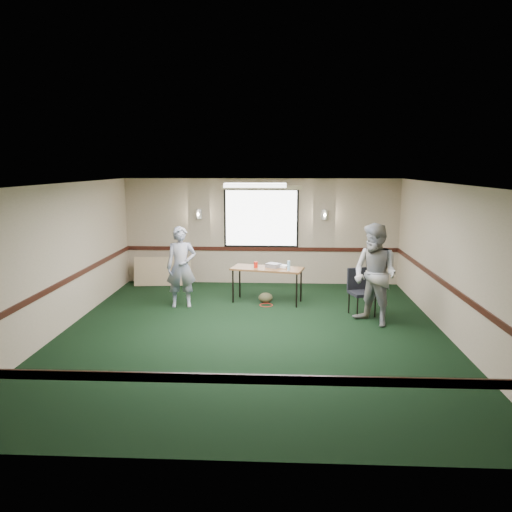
{
  "coord_description": "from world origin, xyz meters",
  "views": [
    {
      "loc": [
        0.49,
        -8.68,
        3.01
      ],
      "look_at": [
        0.0,
        1.3,
        1.2
      ],
      "focal_mm": 35.0,
      "sensor_mm": 36.0,
      "label": 1
    }
  ],
  "objects_px": {
    "projector": "(273,265)",
    "person_right": "(375,275)",
    "folding_table": "(267,270)",
    "conference_chair": "(360,288)",
    "person_left": "(181,267)"
  },
  "relations": [
    {
      "from": "projector",
      "to": "person_left",
      "type": "distance_m",
      "value": 2.03
    },
    {
      "from": "folding_table",
      "to": "person_right",
      "type": "distance_m",
      "value": 2.58
    },
    {
      "from": "person_right",
      "to": "projector",
      "type": "bearing_deg",
      "value": -168.07
    },
    {
      "from": "person_left",
      "to": "projector",
      "type": "bearing_deg",
      "value": 3.63
    },
    {
      "from": "projector",
      "to": "person_right",
      "type": "xyz_separation_m",
      "value": [
        1.95,
        -1.52,
        0.14
      ]
    },
    {
      "from": "conference_chair",
      "to": "person_left",
      "type": "distance_m",
      "value": 3.8
    },
    {
      "from": "folding_table",
      "to": "projector",
      "type": "bearing_deg",
      "value": 27.82
    },
    {
      "from": "folding_table",
      "to": "projector",
      "type": "distance_m",
      "value": 0.18
    },
    {
      "from": "person_left",
      "to": "person_right",
      "type": "xyz_separation_m",
      "value": [
        3.93,
        -1.06,
        0.1
      ]
    },
    {
      "from": "folding_table",
      "to": "projector",
      "type": "relative_size",
      "value": 5.84
    },
    {
      "from": "projector",
      "to": "person_left",
      "type": "xyz_separation_m",
      "value": [
        -1.97,
        -0.46,
        0.04
      ]
    },
    {
      "from": "projector",
      "to": "person_right",
      "type": "height_order",
      "value": "person_right"
    },
    {
      "from": "projector",
      "to": "person_right",
      "type": "relative_size",
      "value": 0.15
    },
    {
      "from": "conference_chair",
      "to": "person_left",
      "type": "height_order",
      "value": "person_left"
    },
    {
      "from": "person_right",
      "to": "person_left",
      "type": "bearing_deg",
      "value": -145.2
    }
  ]
}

